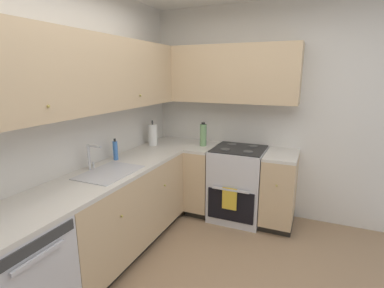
{
  "coord_description": "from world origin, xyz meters",
  "views": [
    {
      "loc": [
        -1.73,
        -0.54,
        1.77
      ],
      "look_at": [
        0.98,
        0.64,
        1.05
      ],
      "focal_mm": 27.11,
      "sensor_mm": 36.0,
      "label": 1
    }
  ],
  "objects_px": {
    "oven_range": "(238,183)",
    "soap_bottle": "(115,150)",
    "dishwasher": "(11,286)",
    "oil_bottle": "(203,135)",
    "paper_towel_roll": "(153,135)"
  },
  "relations": [
    {
      "from": "oven_range",
      "to": "oil_bottle",
      "type": "bearing_deg",
      "value": 92.27
    },
    {
      "from": "oil_bottle",
      "to": "paper_towel_roll",
      "type": "bearing_deg",
      "value": 109.48
    },
    {
      "from": "oven_range",
      "to": "soap_bottle",
      "type": "relative_size",
      "value": 4.54
    },
    {
      "from": "oil_bottle",
      "to": "soap_bottle",
      "type": "bearing_deg",
      "value": 146.45
    },
    {
      "from": "soap_bottle",
      "to": "paper_towel_roll",
      "type": "height_order",
      "value": "paper_towel_roll"
    },
    {
      "from": "oven_range",
      "to": "oil_bottle",
      "type": "distance_m",
      "value": 0.74
    },
    {
      "from": "oven_range",
      "to": "soap_bottle",
      "type": "distance_m",
      "value": 1.55
    },
    {
      "from": "dishwasher",
      "to": "oven_range",
      "type": "relative_size",
      "value": 0.82
    },
    {
      "from": "dishwasher",
      "to": "oil_bottle",
      "type": "xyz_separation_m",
      "value": [
        2.31,
        -0.44,
        0.6
      ]
    },
    {
      "from": "oil_bottle",
      "to": "dishwasher",
      "type": "bearing_deg",
      "value": 169.12
    },
    {
      "from": "dishwasher",
      "to": "paper_towel_roll",
      "type": "relative_size",
      "value": 2.62
    },
    {
      "from": "dishwasher",
      "to": "oil_bottle",
      "type": "relative_size",
      "value": 2.85
    },
    {
      "from": "dishwasher",
      "to": "paper_towel_roll",
      "type": "xyz_separation_m",
      "value": [
        2.09,
        0.16,
        0.59
      ]
    },
    {
      "from": "paper_towel_roll",
      "to": "oil_bottle",
      "type": "height_order",
      "value": "paper_towel_roll"
    },
    {
      "from": "paper_towel_roll",
      "to": "soap_bottle",
      "type": "bearing_deg",
      "value": 178.42
    }
  ]
}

